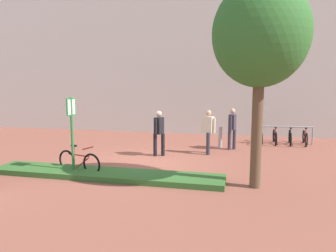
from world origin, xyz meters
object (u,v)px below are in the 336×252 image
(parking_sign_post, at_px, (72,125))
(bike_rack_cluster, at_px, (282,136))
(person_casual_tan, at_px, (208,129))
(person_suited_dark, at_px, (159,130))
(bollard_steel, at_px, (220,137))
(bike_at_sign, at_px, (79,162))
(person_suited_navy, at_px, (232,126))
(tree_sidewalk, at_px, (260,35))

(parking_sign_post, bearing_deg, bike_rack_cluster, 44.23)
(person_casual_tan, relative_size, person_suited_dark, 1.00)
(bollard_steel, bearing_deg, bike_at_sign, -128.96)
(parking_sign_post, xyz_separation_m, bollard_steel, (4.04, 5.15, -1.07))
(person_suited_navy, bearing_deg, person_casual_tan, -130.59)
(bike_rack_cluster, distance_m, person_suited_dark, 6.09)
(bollard_steel, height_order, person_suited_dark, person_suited_dark)
(bike_rack_cluster, xyz_separation_m, person_casual_tan, (-3.11, -2.80, 0.64))
(tree_sidewalk, bearing_deg, person_suited_dark, 138.72)
(person_casual_tan, bearing_deg, bike_rack_cluster, 41.94)
(person_suited_dark, bearing_deg, person_suited_navy, 34.29)
(bike_at_sign, relative_size, person_casual_tan, 0.95)
(bike_at_sign, height_order, person_suited_dark, person_suited_dark)
(person_casual_tan, bearing_deg, tree_sidewalk, -66.77)
(parking_sign_post, height_order, bike_rack_cluster, parking_sign_post)
(person_suited_navy, bearing_deg, tree_sidewalk, -81.45)
(person_suited_navy, distance_m, person_suited_dark, 3.23)
(bike_rack_cluster, relative_size, person_suited_dark, 1.54)
(bike_rack_cluster, bearing_deg, bollard_steel, -152.18)
(person_suited_dark, bearing_deg, bike_at_sign, -123.07)
(person_casual_tan, bearing_deg, bike_at_sign, -135.22)
(tree_sidewalk, distance_m, bollard_steel, 6.29)
(parking_sign_post, relative_size, bike_at_sign, 1.42)
(person_suited_navy, bearing_deg, bollard_steel, 147.38)
(person_suited_navy, xyz_separation_m, person_suited_dark, (-2.67, -1.82, 0.00))
(tree_sidewalk, xyz_separation_m, person_suited_navy, (-0.72, 4.80, -2.92))
(person_suited_navy, distance_m, person_casual_tan, 1.37)
(tree_sidewalk, relative_size, person_suited_navy, 3.06)
(person_suited_navy, xyz_separation_m, person_casual_tan, (-0.89, -1.04, 0.00))
(tree_sidewalk, bearing_deg, parking_sign_post, -179.66)
(tree_sidewalk, bearing_deg, bike_at_sign, 177.87)
(bike_at_sign, distance_m, bike_rack_cluster, 9.24)
(parking_sign_post, relative_size, bike_rack_cluster, 0.88)
(person_casual_tan, xyz_separation_m, person_suited_dark, (-1.78, -0.78, 0.00))
(bike_at_sign, xyz_separation_m, bollard_steel, (3.98, 4.93, 0.10))
(bike_rack_cluster, bearing_deg, parking_sign_post, -135.77)
(person_casual_tan, bearing_deg, bollard_steel, 73.96)
(bike_at_sign, xyz_separation_m, person_suited_dark, (1.81, 2.78, 0.63))
(parking_sign_post, bearing_deg, person_suited_dark, 58.09)
(parking_sign_post, xyz_separation_m, bike_at_sign, (0.06, 0.22, -1.17))
(bollard_steel, bearing_deg, person_casual_tan, -106.04)
(bike_at_sign, distance_m, person_suited_navy, 6.46)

